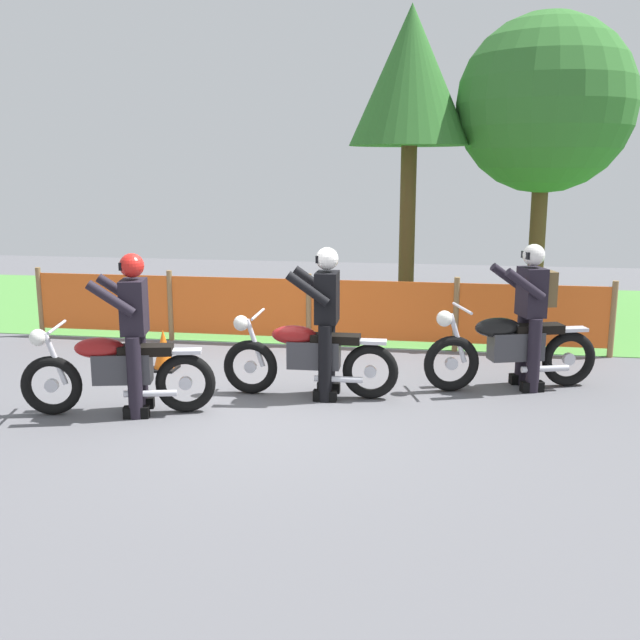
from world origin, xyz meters
TOP-DOWN VIEW (x-y plane):
  - ground at (0.00, 0.00)m, footprint 24.00×24.00m
  - grass_verge at (0.00, 5.48)m, footprint 24.00×5.74m
  - barrier_fence at (0.00, 2.61)m, footprint 8.41×0.08m
  - tree_leftmost at (1.25, 5.63)m, footprint 2.11×2.11m
  - tree_near_left at (3.53, 5.81)m, footprint 3.00×3.00m
  - motorcycle_lead at (0.41, 0.26)m, footprint 1.99×0.59m
  - motorcycle_trailing at (-1.45, -0.65)m, footprint 1.99×0.70m
  - motorcycle_third at (2.68, 0.91)m, footprint 2.03×0.85m
  - rider_lead at (0.61, 0.26)m, footprint 0.56×0.55m
  - rider_trailing at (-1.26, -0.61)m, footprint 0.64×0.63m
  - rider_third at (2.89, 0.98)m, footprint 0.76×0.66m
  - traffic_cone at (-1.60, 1.03)m, footprint 0.32×0.32m

SIDE VIEW (x-z plane):
  - ground at x=0.00m, z-range -0.02..0.00m
  - grass_verge at x=0.00m, z-range 0.00..0.01m
  - traffic_cone at x=-1.60m, z-range -0.01..0.52m
  - motorcycle_lead at x=0.41m, z-range -0.01..0.93m
  - motorcycle_trailing at x=-1.45m, z-range -0.01..0.94m
  - motorcycle_third at x=2.68m, z-range -0.02..0.97m
  - barrier_fence at x=0.00m, z-range 0.02..1.07m
  - rider_lead at x=0.61m, z-range 0.07..1.76m
  - rider_trailing at x=-1.26m, z-range 0.07..1.76m
  - rider_third at x=2.89m, z-range 0.11..1.80m
  - tree_near_left at x=3.53m, z-range 1.03..6.11m
  - tree_leftmost at x=1.25m, z-range 1.39..6.64m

